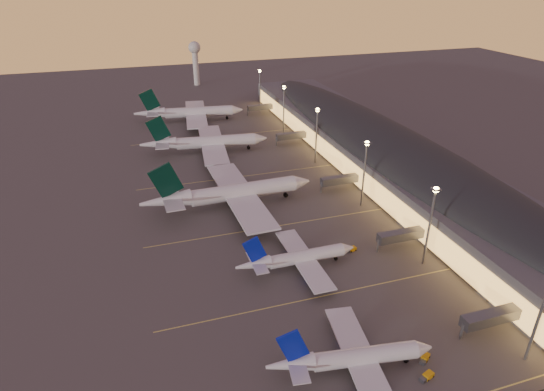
% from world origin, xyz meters
% --- Properties ---
extents(ground, '(700.00, 700.00, 0.00)m').
position_xyz_m(ground, '(0.00, 0.00, 0.00)').
color(ground, '#454240').
extents(airliner_narrow_south, '(38.31, 34.52, 13.68)m').
position_xyz_m(airliner_narrow_south, '(-3.88, -30.44, 3.54)').
color(airliner_narrow_south, silver).
rests_on(airliner_narrow_south, ground).
extents(airliner_narrow_north, '(37.29, 33.16, 13.38)m').
position_xyz_m(airliner_narrow_north, '(-1.60, 9.73, 3.46)').
color(airliner_narrow_north, silver).
rests_on(airliner_narrow_north, ground).
extents(airliner_wide_near, '(65.28, 59.35, 20.92)m').
position_xyz_m(airliner_wide_near, '(-11.55, 54.78, 5.38)').
color(airliner_wide_near, silver).
rests_on(airliner_wide_near, ground).
extents(airliner_wide_mid, '(61.47, 56.36, 19.66)m').
position_xyz_m(airliner_wide_mid, '(-10.04, 113.88, 5.06)').
color(airliner_wide_mid, silver).
rests_on(airliner_wide_mid, ground).
extents(airliner_wide_far, '(63.06, 57.91, 20.18)m').
position_xyz_m(airliner_wide_far, '(-9.49, 167.34, 5.20)').
color(airliner_wide_far, silver).
rests_on(airliner_wide_far, ground).
extents(terminal_building, '(56.35, 255.00, 17.46)m').
position_xyz_m(terminal_building, '(61.84, 72.47, 8.78)').
color(terminal_building, '#4B4C51').
rests_on(terminal_building, ground).
extents(light_masts, '(2.20, 217.20, 25.90)m').
position_xyz_m(light_masts, '(36.00, 65.00, 17.55)').
color(light_masts, slate).
rests_on(light_masts, ground).
extents(radar_tower, '(9.00, 9.00, 32.50)m').
position_xyz_m(radar_tower, '(10.00, 260.00, 21.87)').
color(radar_tower, silver).
rests_on(radar_tower, ground).
extents(lane_markings, '(90.00, 180.36, 0.00)m').
position_xyz_m(lane_markings, '(0.00, 40.00, 0.01)').
color(lane_markings, '#D8C659').
rests_on(lane_markings, ground).
extents(baggage_tug_a, '(3.94, 2.55, 1.10)m').
position_xyz_m(baggage_tug_a, '(11.11, -37.74, 0.50)').
color(baggage_tug_a, '#E4A00A').
rests_on(baggage_tug_a, ground).
extents(baggage_tug_b, '(3.64, 3.17, 1.05)m').
position_xyz_m(baggage_tug_b, '(13.74, -33.14, 0.48)').
color(baggage_tug_b, '#E4A00A').
rests_on(baggage_tug_b, ground).
extents(baggage_tug_c, '(4.06, 2.24, 1.15)m').
position_xyz_m(baggage_tug_c, '(18.11, 12.95, 0.52)').
color(baggage_tug_c, '#E4A00A').
rests_on(baggage_tug_c, ground).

